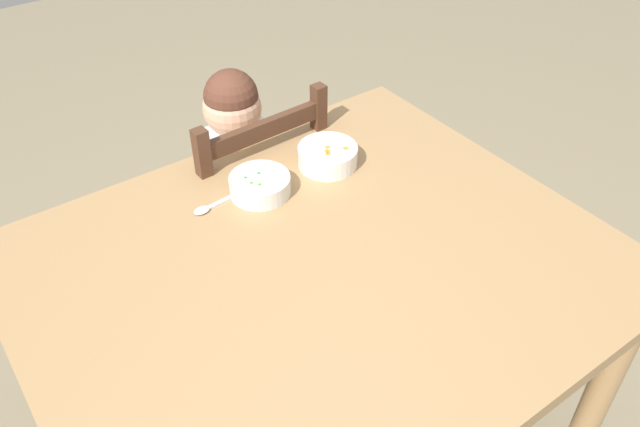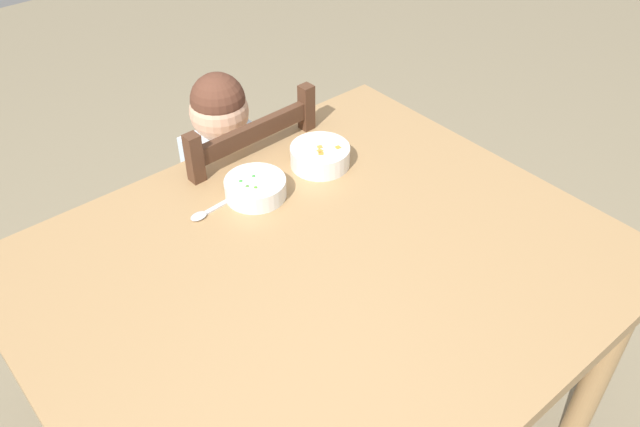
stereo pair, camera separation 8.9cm
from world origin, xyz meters
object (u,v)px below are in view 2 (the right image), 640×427
Objects in this scene: dining_table at (322,292)px; child_figure at (231,174)px; dining_chair at (235,219)px; bowl_of_peas at (255,187)px; spoon at (206,213)px; bowl_of_carrots at (320,155)px.

child_figure is (0.14, 0.59, -0.05)m from dining_table.
dining_chair is 0.18m from child_figure.
child_figure reaches higher than bowl_of_peas.
dining_chair reaches higher than bowl_of_peas.
dining_table is 1.43× the size of dining_chair.
spoon is at bearing 109.02° from dining_table.
dining_table is 9.30× the size of spoon.
bowl_of_carrots is (0.21, -0.00, 0.00)m from bowl_of_peas.
spoon is (-0.24, -0.28, 0.33)m from dining_chair.
dining_chair is at bearing 76.99° from dining_table.
bowl_of_carrots is 1.16× the size of spoon.
bowl_of_carrots is at bearing -0.02° from bowl_of_peas.
bowl_of_carrots is at bearing -3.34° from spoon.
dining_table is 0.60m from child_figure.
dining_chair reaches higher than spoon.
child_figure is at bearing 77.04° from dining_table.
bowl_of_carrots is at bearing 50.57° from dining_table.
spoon is at bearing 171.56° from bowl_of_peas.
dining_chair is 0.96× the size of child_figure.
child_figure is at bearing 70.09° from bowl_of_peas.
dining_table is 0.32m from bowl_of_peas.
bowl_of_carrots reaches higher than spoon.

